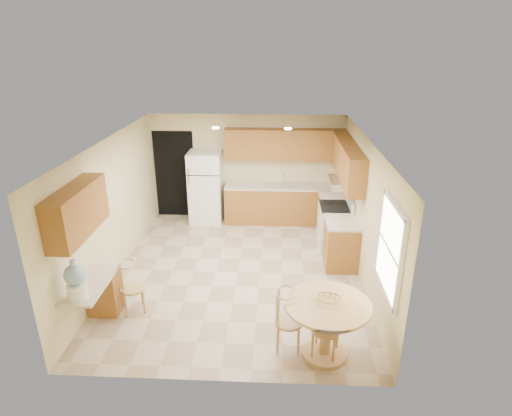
{
  "coord_description": "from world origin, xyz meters",
  "views": [
    {
      "loc": [
        0.69,
        -7.0,
        4.1
      ],
      "look_at": [
        0.33,
        0.3,
        1.19
      ],
      "focal_mm": 30.0,
      "sensor_mm": 36.0,
      "label": 1
    }
  ],
  "objects_px": {
    "chair_table_a": "(289,318)",
    "water_crock": "(76,281)",
    "chair_desk": "(130,285)",
    "dining_table": "(326,322)",
    "chair_table_b": "(327,326)",
    "refrigerator": "(206,187)",
    "stove": "(335,226)"
  },
  "relations": [
    {
      "from": "chair_table_b",
      "to": "refrigerator",
      "type": "bearing_deg",
      "value": -46.49
    },
    {
      "from": "refrigerator",
      "to": "water_crock",
      "type": "bearing_deg",
      "value": -103.08
    },
    {
      "from": "dining_table",
      "to": "refrigerator",
      "type": "bearing_deg",
      "value": 117.06
    },
    {
      "from": "chair_desk",
      "to": "water_crock",
      "type": "height_order",
      "value": "water_crock"
    },
    {
      "from": "refrigerator",
      "to": "dining_table",
      "type": "height_order",
      "value": "refrigerator"
    },
    {
      "from": "refrigerator",
      "to": "stove",
      "type": "relative_size",
      "value": 1.56
    },
    {
      "from": "dining_table",
      "to": "chair_table_a",
      "type": "bearing_deg",
      "value": 173.34
    },
    {
      "from": "chair_table_b",
      "to": "chair_desk",
      "type": "relative_size",
      "value": 1.05
    },
    {
      "from": "stove",
      "to": "water_crock",
      "type": "height_order",
      "value": "water_crock"
    },
    {
      "from": "chair_table_a",
      "to": "water_crock",
      "type": "height_order",
      "value": "water_crock"
    },
    {
      "from": "refrigerator",
      "to": "chair_table_b",
      "type": "bearing_deg",
      "value": -63.37
    },
    {
      "from": "chair_table_b",
      "to": "chair_desk",
      "type": "xyz_separation_m",
      "value": [
        -2.95,
        0.92,
        -0.03
      ]
    },
    {
      "from": "refrigerator",
      "to": "chair_table_b",
      "type": "xyz_separation_m",
      "value": [
        2.35,
        -4.69,
        -0.29
      ]
    },
    {
      "from": "dining_table",
      "to": "chair_table_a",
      "type": "height_order",
      "value": "chair_table_a"
    },
    {
      "from": "stove",
      "to": "dining_table",
      "type": "distance_m",
      "value": 3.42
    },
    {
      "from": "chair_table_a",
      "to": "water_crock",
      "type": "bearing_deg",
      "value": -88.01
    },
    {
      "from": "chair_table_b",
      "to": "water_crock",
      "type": "xyz_separation_m",
      "value": [
        -3.4,
        0.17,
        0.48
      ]
    },
    {
      "from": "refrigerator",
      "to": "stove",
      "type": "distance_m",
      "value": 3.15
    },
    {
      "from": "stove",
      "to": "chair_table_b",
      "type": "height_order",
      "value": "stove"
    },
    {
      "from": "chair_table_a",
      "to": "chair_desk",
      "type": "relative_size",
      "value": 1.05
    },
    {
      "from": "chair_table_a",
      "to": "chair_table_b",
      "type": "relative_size",
      "value": 1.0
    },
    {
      "from": "refrigerator",
      "to": "dining_table",
      "type": "distance_m",
      "value": 5.17
    },
    {
      "from": "stove",
      "to": "dining_table",
      "type": "xyz_separation_m",
      "value": [
        -0.52,
        -3.38,
        0.09
      ]
    },
    {
      "from": "stove",
      "to": "water_crock",
      "type": "relative_size",
      "value": 1.84
    },
    {
      "from": "stove",
      "to": "refrigerator",
      "type": "bearing_deg",
      "value": 157.01
    },
    {
      "from": "stove",
      "to": "chair_desk",
      "type": "bearing_deg",
      "value": -143.71
    },
    {
      "from": "water_crock",
      "to": "chair_table_a",
      "type": "bearing_deg",
      "value": -0.42
    },
    {
      "from": "refrigerator",
      "to": "chair_desk",
      "type": "distance_m",
      "value": 3.83
    },
    {
      "from": "water_crock",
      "to": "chair_desk",
      "type": "bearing_deg",
      "value": 58.98
    },
    {
      "from": "chair_table_b",
      "to": "water_crock",
      "type": "distance_m",
      "value": 3.44
    },
    {
      "from": "chair_table_a",
      "to": "chair_desk",
      "type": "height_order",
      "value": "chair_table_a"
    },
    {
      "from": "dining_table",
      "to": "chair_desk",
      "type": "relative_size",
      "value": 1.33
    }
  ]
}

